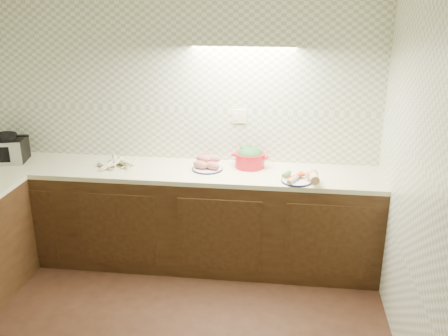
# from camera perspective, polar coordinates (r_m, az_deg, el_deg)

# --- Properties ---
(room) EXTENTS (3.60, 3.60, 2.60)m
(room) POSITION_cam_1_polar(r_m,az_deg,el_deg) (2.80, -13.12, 3.55)
(room) COLOR black
(room) RESTS_ON ground
(counter) EXTENTS (3.60, 3.60, 0.90)m
(counter) POSITION_cam_1_polar(r_m,az_deg,el_deg) (4.08, -17.72, -9.55)
(counter) COLOR black
(counter) RESTS_ON ground
(toaster_oven) EXTENTS (0.40, 0.34, 0.25)m
(toaster_oven) POSITION_cam_1_polar(r_m,az_deg,el_deg) (4.95, -23.72, 2.01)
(toaster_oven) COLOR black
(toaster_oven) RESTS_ON counter
(parsnip_pile) EXTENTS (0.38, 0.35, 0.06)m
(parsnip_pile) POSITION_cam_1_polar(r_m,az_deg,el_deg) (4.51, -11.51, 0.51)
(parsnip_pile) COLOR beige
(parsnip_pile) RESTS_ON counter
(sweet_potato_plate) EXTENTS (0.27, 0.27, 0.12)m
(sweet_potato_plate) POSITION_cam_1_polar(r_m,az_deg,el_deg) (4.35, -1.91, 0.44)
(sweet_potato_plate) COLOR #131339
(sweet_potato_plate) RESTS_ON counter
(onion_bowl) EXTENTS (0.15, 0.15, 0.12)m
(onion_bowl) POSITION_cam_1_polar(r_m,az_deg,el_deg) (4.46, -1.96, 0.87)
(onion_bowl) COLOR black
(onion_bowl) RESTS_ON counter
(dutch_oven) EXTENTS (0.33, 0.31, 0.18)m
(dutch_oven) POSITION_cam_1_polar(r_m,az_deg,el_deg) (4.40, 2.96, 1.22)
(dutch_oven) COLOR red
(dutch_oven) RESTS_ON counter
(veg_plate) EXTENTS (0.31, 0.26, 0.12)m
(veg_plate) POSITION_cam_1_polar(r_m,az_deg,el_deg) (4.11, 9.00, -1.01)
(veg_plate) COLOR #131339
(veg_plate) RESTS_ON counter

